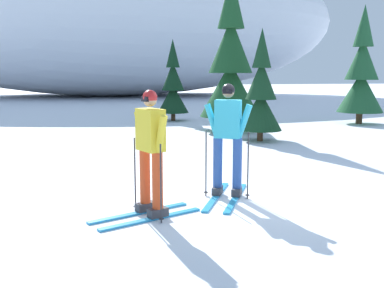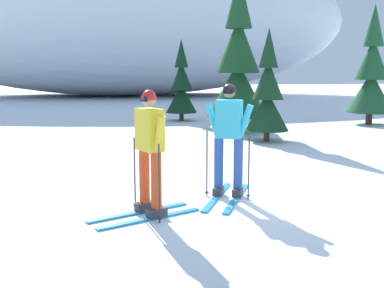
{
  "view_description": "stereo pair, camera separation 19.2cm",
  "coord_description": "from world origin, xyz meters",
  "px_view_note": "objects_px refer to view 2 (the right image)",
  "views": [
    {
      "loc": [
        -2.76,
        -7.13,
        2.03
      ],
      "look_at": [
        -1.46,
        -0.47,
        0.95
      ],
      "focal_mm": 42.94,
      "sensor_mm": 36.0,
      "label": 1
    },
    {
      "loc": [
        -2.57,
        -7.16,
        2.03
      ],
      "look_at": [
        -1.46,
        -0.47,
        0.95
      ],
      "focal_mm": 42.94,
      "sensor_mm": 36.0,
      "label": 2
    }
  ],
  "objects_px": {
    "skier_yellow_jacket": "(149,150)",
    "pine_tree_center_right": "(268,95)",
    "skier_cyan_jacket": "(229,138)",
    "pine_tree_far_left": "(181,87)",
    "pine_tree_far_right": "(371,75)",
    "pine_tree_center_left": "(238,66)"
  },
  "relations": [
    {
      "from": "skier_yellow_jacket",
      "to": "pine_tree_far_right",
      "type": "bearing_deg",
      "value": 47.35
    },
    {
      "from": "skier_yellow_jacket",
      "to": "pine_tree_far_right",
      "type": "xyz_separation_m",
      "value": [
        9.15,
        9.94,
        0.94
      ]
    },
    {
      "from": "pine_tree_center_right",
      "to": "pine_tree_far_left",
      "type": "bearing_deg",
      "value": 105.43
    },
    {
      "from": "pine_tree_center_right",
      "to": "pine_tree_center_left",
      "type": "bearing_deg",
      "value": 98.25
    },
    {
      "from": "skier_yellow_jacket",
      "to": "skier_cyan_jacket",
      "type": "distance_m",
      "value": 1.53
    },
    {
      "from": "pine_tree_center_right",
      "to": "pine_tree_far_right",
      "type": "height_order",
      "value": "pine_tree_far_right"
    },
    {
      "from": "pine_tree_far_left",
      "to": "pine_tree_far_right",
      "type": "height_order",
      "value": "pine_tree_far_right"
    },
    {
      "from": "pine_tree_far_left",
      "to": "pine_tree_center_right",
      "type": "relative_size",
      "value": 1.02
    },
    {
      "from": "skier_cyan_jacket",
      "to": "pine_tree_center_left",
      "type": "xyz_separation_m",
      "value": [
        2.23,
        7.79,
        1.21
      ]
    },
    {
      "from": "skier_cyan_jacket",
      "to": "pine_tree_far_left",
      "type": "height_order",
      "value": "pine_tree_far_left"
    },
    {
      "from": "pine_tree_center_left",
      "to": "skier_yellow_jacket",
      "type": "bearing_deg",
      "value": -112.55
    },
    {
      "from": "skier_yellow_jacket",
      "to": "pine_tree_center_right",
      "type": "height_order",
      "value": "pine_tree_center_right"
    },
    {
      "from": "pine_tree_far_left",
      "to": "pine_tree_center_left",
      "type": "distance_m",
      "value": 4.14
    },
    {
      "from": "skier_cyan_jacket",
      "to": "pine_tree_center_left",
      "type": "height_order",
      "value": "pine_tree_center_left"
    },
    {
      "from": "skier_cyan_jacket",
      "to": "pine_tree_far_left",
      "type": "distance_m",
      "value": 11.67
    },
    {
      "from": "skier_yellow_jacket",
      "to": "pine_tree_far_left",
      "type": "height_order",
      "value": "pine_tree_far_left"
    },
    {
      "from": "skier_yellow_jacket",
      "to": "pine_tree_far_left",
      "type": "relative_size",
      "value": 0.54
    },
    {
      "from": "skier_yellow_jacket",
      "to": "pine_tree_center_right",
      "type": "bearing_deg",
      "value": 58.86
    },
    {
      "from": "skier_cyan_jacket",
      "to": "pine_tree_center_right",
      "type": "bearing_deg",
      "value": 65.69
    },
    {
      "from": "skier_yellow_jacket",
      "to": "skier_cyan_jacket",
      "type": "relative_size",
      "value": 0.97
    },
    {
      "from": "pine_tree_far_left",
      "to": "pine_tree_center_right",
      "type": "xyz_separation_m",
      "value": [
        1.65,
        -5.99,
        -0.03
      ]
    },
    {
      "from": "skier_cyan_jacket",
      "to": "pine_tree_center_left",
      "type": "distance_m",
      "value": 8.19
    }
  ]
}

